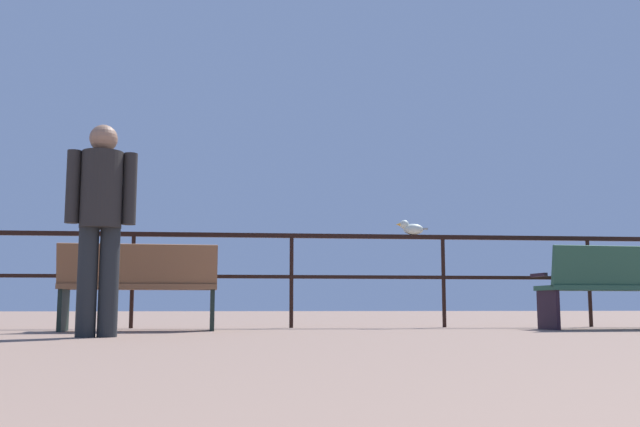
{
  "coord_description": "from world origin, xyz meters",
  "views": [
    {
      "loc": [
        -1.37,
        1.47,
        0.25
      ],
      "look_at": [
        -0.6,
        8.93,
        1.21
      ],
      "focal_mm": 40.11,
      "sensor_mm": 36.0,
      "label": 1
    }
  ],
  "objects_px": {
    "bench_near_right": "(610,283)",
    "person_by_bench": "(101,214)",
    "seagull_on_rail": "(412,228)",
    "bench_near_left": "(139,282)"
  },
  "relations": [
    {
      "from": "person_by_bench",
      "to": "seagull_on_rail",
      "type": "xyz_separation_m",
      "value": [
        3.04,
        2.15,
        0.15
      ]
    },
    {
      "from": "bench_near_left",
      "to": "person_by_bench",
      "type": "relative_size",
      "value": 0.89
    },
    {
      "from": "bench_near_left",
      "to": "bench_near_right",
      "type": "distance_m",
      "value": 4.78
    },
    {
      "from": "bench_near_left",
      "to": "seagull_on_rail",
      "type": "xyz_separation_m",
      "value": [
        2.91,
        0.9,
        0.65
      ]
    },
    {
      "from": "seagull_on_rail",
      "to": "person_by_bench",
      "type": "bearing_deg",
      "value": -144.72
    },
    {
      "from": "person_by_bench",
      "to": "bench_near_right",
      "type": "bearing_deg",
      "value": 14.25
    },
    {
      "from": "bench_near_left",
      "to": "bench_near_right",
      "type": "height_order",
      "value": "bench_near_right"
    },
    {
      "from": "bench_near_right",
      "to": "person_by_bench",
      "type": "relative_size",
      "value": 0.85
    },
    {
      "from": "bench_near_right",
      "to": "bench_near_left",
      "type": "bearing_deg",
      "value": 179.97
    },
    {
      "from": "bench_near_left",
      "to": "bench_near_right",
      "type": "relative_size",
      "value": 1.05
    }
  ]
}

